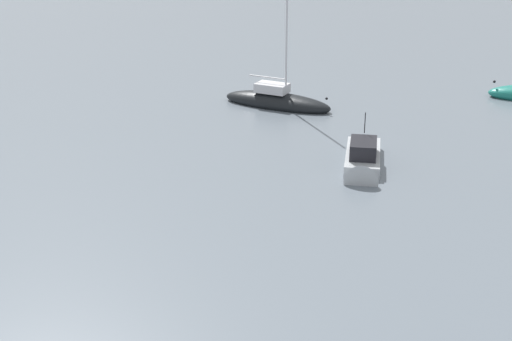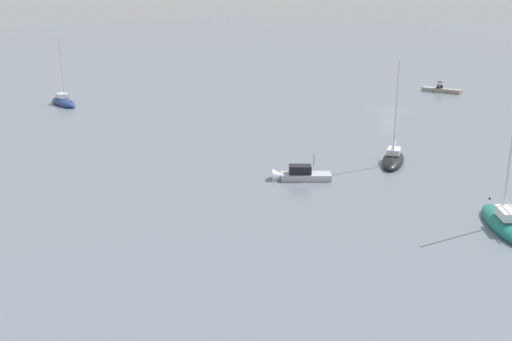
{
  "view_description": "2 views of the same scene",
  "coord_description": "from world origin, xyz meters",
  "views": [
    {
      "loc": [
        17.51,
        56.67,
        12.63
      ],
      "look_at": [
        -1.26,
        36.61,
        1.85
      ],
      "focal_mm": 50.35,
      "sensor_mm": 36.0,
      "label": 1
    },
    {
      "loc": [
        -37.18,
        79.58,
        16.23
      ],
      "look_at": [
        -6.64,
        40.27,
        1.41
      ],
      "focal_mm": 41.62,
      "sensor_mm": 36.0,
      "label": 2
    }
  ],
  "objects": [
    {
      "name": "motorboat_grey_near",
      "position": [
        -8.39,
        36.53,
        0.32
      ],
      "size": [
        5.23,
        4.55,
        3.0
      ],
      "rotation": [
        0.0,
        0.0,
        5.37
      ],
      "color": "#ADB2B7",
      "rests_on": "ground_plane"
    },
    {
      "name": "sailboat_black_far",
      "position": [
        -12.95,
        26.02,
        0.36
      ],
      "size": [
        4.37,
        7.39,
        10.45
      ],
      "rotation": [
        0.0,
        0.0,
        0.35
      ],
      "color": "black",
      "rests_on": "ground_plane"
    }
  ]
}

